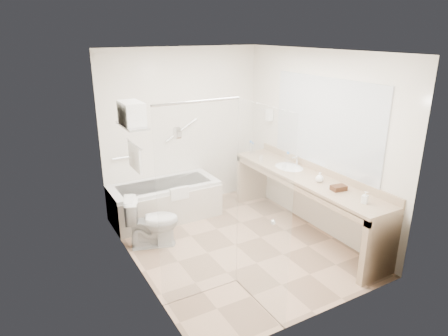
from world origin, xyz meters
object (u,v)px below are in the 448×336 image
amenity_basket (339,188)px  bathtub (165,201)px  vanity_counter (305,190)px  water_bottle_left (288,160)px  toilet (152,222)px

amenity_basket → bathtub: bearing=127.6°
bathtub → amenity_basket: (1.53, -1.99, 0.61)m
bathtub → vanity_counter: bearing=-42.4°
vanity_counter → water_bottle_left: size_ratio=12.65×
toilet → amenity_basket: 2.43m
bathtub → amenity_basket: size_ratio=8.74×
bathtub → vanity_counter: vanity_counter is taller
toilet → amenity_basket: (1.98, -1.29, 0.54)m
vanity_counter → amenity_basket: 0.65m
water_bottle_left → amenity_basket: bearing=-91.6°
bathtub → water_bottle_left: (1.56, -0.94, 0.67)m
vanity_counter → bathtub: bearing=137.6°
vanity_counter → toilet: 2.11m
bathtub → toilet: toilet is taller
toilet → water_bottle_left: size_ratio=3.26×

